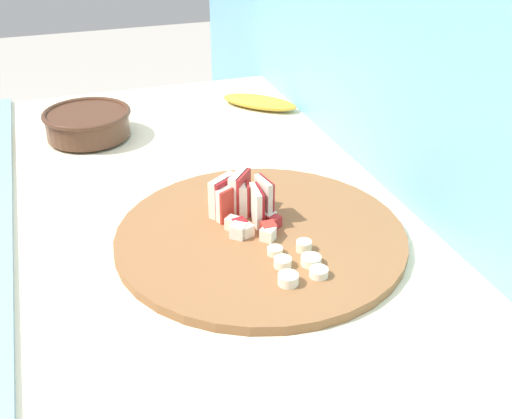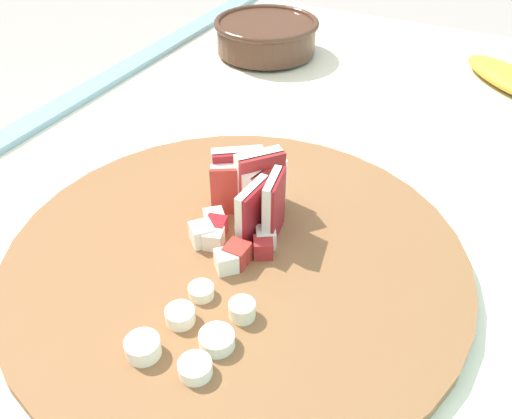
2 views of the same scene
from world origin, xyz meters
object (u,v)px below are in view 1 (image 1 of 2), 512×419
object	(u,v)px
cutting_board	(261,236)
banana_slice_rows	(298,263)
apple_wedge_fan	(240,197)
ceramic_bowl	(88,123)
banana_peel	(259,102)
apple_dice_pile	(255,227)

from	to	relation	value
cutting_board	banana_slice_rows	bearing A→B (deg)	10.01
apple_wedge_fan	banana_slice_rows	world-z (taller)	apple_wedge_fan
cutting_board	ceramic_bowl	bearing A→B (deg)	-157.00
ceramic_bowl	banana_peel	distance (m)	0.39
cutting_board	banana_slice_rows	size ratio (longest dim) A/B	4.50
apple_dice_pile	banana_peel	size ratio (longest dim) A/B	0.48
apple_wedge_fan	apple_dice_pile	xyz separation A→B (m)	(0.06, 0.00, -0.02)
banana_slice_rows	banana_peel	bearing A→B (deg)	165.60
apple_dice_pile	cutting_board	bearing A→B (deg)	77.55
cutting_board	apple_wedge_fan	xyz separation A→B (m)	(-0.06, -0.01, 0.04)
apple_dice_pile	ceramic_bowl	world-z (taller)	ceramic_bowl
cutting_board	apple_dice_pile	size ratio (longest dim) A/B	5.03
banana_slice_rows	ceramic_bowl	size ratio (longest dim) A/B	0.55
banana_slice_rows	banana_peel	distance (m)	0.66
cutting_board	ceramic_bowl	xyz separation A→B (m)	(-0.48, -0.20, 0.03)
apple_wedge_fan	ceramic_bowl	distance (m)	0.46
cutting_board	apple_wedge_fan	distance (m)	0.07
ceramic_bowl	apple_dice_pile	bearing A→B (deg)	22.23
cutting_board	banana_peel	world-z (taller)	banana_peel
apple_wedge_fan	ceramic_bowl	bearing A→B (deg)	-155.42
banana_peel	apple_dice_pile	bearing A→B (deg)	-19.62
cutting_board	apple_wedge_fan	bearing A→B (deg)	-168.67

